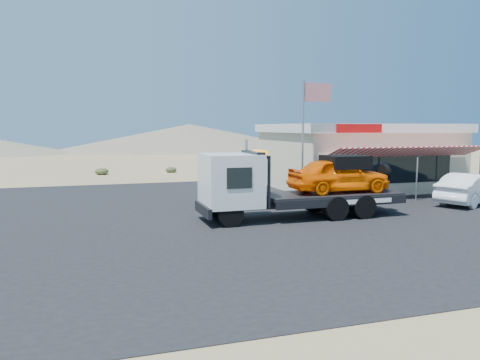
{
  "coord_description": "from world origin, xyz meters",
  "views": [
    {
      "loc": [
        -5.16,
        -16.42,
        3.74
      ],
      "look_at": [
        0.81,
        2.38,
        1.5
      ],
      "focal_mm": 35.0,
      "sensor_mm": 36.0,
      "label": 1
    }
  ],
  "objects": [
    {
      "name": "ground",
      "position": [
        0.0,
        0.0,
        0.0
      ],
      "size": [
        120.0,
        120.0,
        0.0
      ],
      "primitive_type": "plane",
      "color": "#927753",
      "rests_on": "ground"
    },
    {
      "name": "asphalt_lot",
      "position": [
        2.0,
        3.0,
        0.01
      ],
      "size": [
        32.0,
        24.0,
        0.02
      ],
      "primitive_type": "cube",
      "color": "black",
      "rests_on": "ground"
    },
    {
      "name": "tow_truck",
      "position": [
        2.82,
        1.04,
        1.51
      ],
      "size": [
        8.37,
        2.48,
        2.8
      ],
      "color": "black",
      "rests_on": "asphalt_lot"
    },
    {
      "name": "white_sedan",
      "position": [
        12.32,
        1.57,
        0.77
      ],
      "size": [
        4.82,
        3.23,
        1.5
      ],
      "primitive_type": "imported",
      "rotation": [
        0.0,
        0.0,
        1.97
      ],
      "color": "silver",
      "rests_on": "asphalt_lot"
    },
    {
      "name": "jerky_store",
      "position": [
        10.5,
        8.97,
        1.99
      ],
      "size": [
        10.4,
        9.97,
        3.9
      ],
      "color": "beige",
      "rests_on": "asphalt_lot"
    },
    {
      "name": "flagpole",
      "position": [
        4.93,
        4.5,
        3.76
      ],
      "size": [
        1.55,
        0.1,
        6.0
      ],
      "color": "#99999E",
      "rests_on": "asphalt_lot"
    },
    {
      "name": "distant_hills",
      "position": [
        -9.77,
        55.14,
        1.89
      ],
      "size": [
        126.0,
        48.0,
        4.2
      ],
      "color": "#726B59",
      "rests_on": "ground"
    }
  ]
}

